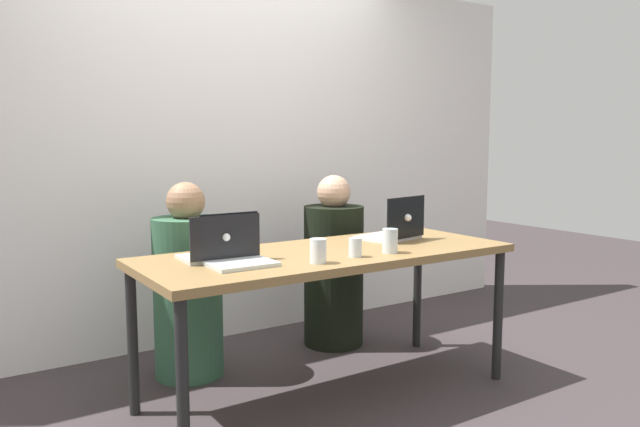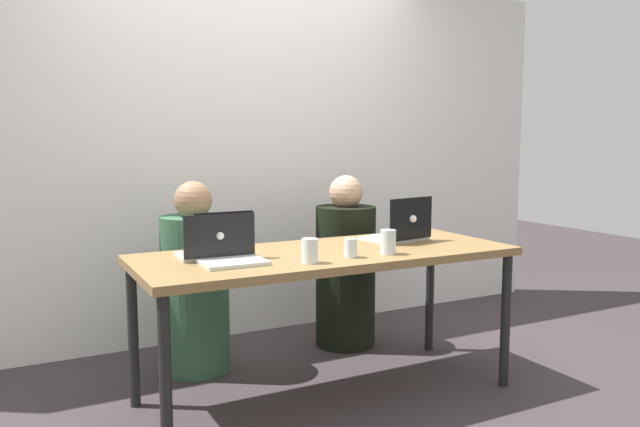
# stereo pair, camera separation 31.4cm
# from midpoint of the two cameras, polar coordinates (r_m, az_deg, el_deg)

# --- Properties ---
(ground_plane) EXTENTS (12.00, 12.00, 0.00)m
(ground_plane) POSITION_cam_midpoint_polar(r_m,az_deg,el_deg) (3.32, 3.44, -16.30)
(ground_plane) COLOR #393133
(back_wall) EXTENTS (4.90, 0.10, 2.40)m
(back_wall) POSITION_cam_midpoint_polar(r_m,az_deg,el_deg) (4.14, -5.16, 5.43)
(back_wall) COLOR white
(back_wall) RESTS_ON ground
(desk) EXTENTS (1.89, 0.74, 0.75)m
(desk) POSITION_cam_midpoint_polar(r_m,az_deg,el_deg) (3.11, 3.53, -4.59)
(desk) COLOR olive
(desk) RESTS_ON ground
(person_on_left) EXTENTS (0.43, 0.43, 1.07)m
(person_on_left) POSITION_cam_midpoint_polar(r_m,az_deg,el_deg) (3.54, -8.86, -6.73)
(person_on_left) COLOR #345E41
(person_on_left) RESTS_ON ground
(person_on_right) EXTENTS (0.41, 0.41, 1.08)m
(person_on_right) POSITION_cam_midpoint_polar(r_m,az_deg,el_deg) (3.95, 4.64, -5.22)
(person_on_right) COLOR black
(person_on_right) RESTS_ON ground
(laptop_front_left) EXTENTS (0.28, 0.26, 0.22)m
(laptop_front_left) POSITION_cam_midpoint_polar(r_m,az_deg,el_deg) (2.82, -5.13, -3.53)
(laptop_front_left) COLOR silver
(laptop_front_left) RESTS_ON desk
(laptop_back_left) EXTENTS (0.34, 0.26, 0.22)m
(laptop_back_left) POSITION_cam_midpoint_polar(r_m,az_deg,el_deg) (2.93, -6.52, -3.18)
(laptop_back_left) COLOR silver
(laptop_back_left) RESTS_ON desk
(laptop_back_right) EXTENTS (0.36, 0.31, 0.24)m
(laptop_back_right) POSITION_cam_midpoint_polar(r_m,az_deg,el_deg) (3.45, 9.93, -1.63)
(laptop_back_right) COLOR silver
(laptop_back_right) RESTS_ON desk
(water_glass_center) EXTENTS (0.06, 0.06, 0.09)m
(water_glass_center) POSITION_cam_midpoint_polar(r_m,az_deg,el_deg) (2.94, 5.88, -3.30)
(water_glass_center) COLOR silver
(water_glass_center) RESTS_ON desk
(water_glass_right) EXTENTS (0.08, 0.08, 0.12)m
(water_glass_right) POSITION_cam_midpoint_polar(r_m,az_deg,el_deg) (3.04, 9.19, -2.76)
(water_glass_right) COLOR silver
(water_glass_right) RESTS_ON desk
(water_glass_left) EXTENTS (0.08, 0.08, 0.11)m
(water_glass_left) POSITION_cam_midpoint_polar(r_m,az_deg,el_deg) (2.79, 2.29, -3.61)
(water_glass_left) COLOR white
(water_glass_left) RESTS_ON desk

